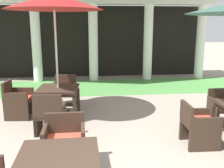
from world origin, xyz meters
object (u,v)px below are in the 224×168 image
object	(u,v)px
patio_table_near_foreground	(58,92)
patio_chair_mid_left_north	(65,143)
patio_umbrella_near_foreground	(54,3)
terracotta_urn	(54,96)
patio_chair_near_foreground_west	(18,101)
patio_chair_near_foreground_north	(65,91)
patio_chair_mid_right_north	(223,108)
patio_chair_near_foreground_south	(50,115)
patio_chair_mid_right_west	(198,125)
patio_table_mid_left	(58,164)

from	to	relation	value
patio_table_near_foreground	patio_chair_mid_left_north	xyz separation A→B (m)	(0.32, -2.37, -0.21)
patio_umbrella_near_foreground	terracotta_urn	distance (m)	2.90
patio_chair_near_foreground_west	patio_chair_near_foreground_north	bearing A→B (deg)	134.86
patio_chair_near_foreground_north	patio_chair_mid_right_north	distance (m)	4.08
patio_chair_near_foreground_west	patio_chair_near_foreground_south	distance (m)	1.40
patio_table_near_foreground	patio_chair_near_foreground_north	xyz separation A→B (m)	(0.08, 0.98, -0.23)
patio_chair_near_foreground_south	patio_chair_mid_right_west	bearing A→B (deg)	-11.72
patio_umbrella_near_foreground	patio_chair_mid_left_north	size ratio (longest dim) A/B	3.48
terracotta_urn	patio_chair_mid_left_north	bearing A→B (deg)	-80.75
patio_umbrella_near_foreground	patio_chair_near_foreground_south	xyz separation A→B (m)	(-0.08, -0.99, -2.28)
patio_table_near_foreground	patio_umbrella_near_foreground	bearing A→B (deg)	-104.04
patio_umbrella_near_foreground	patio_chair_near_foreground_south	bearing A→B (deg)	-94.59
patio_chair_mid_right_west	patio_chair_near_foreground_west	bearing A→B (deg)	-115.46
patio_chair_mid_right_west	patio_chair_near_foreground_north	bearing A→B (deg)	-135.01
patio_table_mid_left	patio_chair_mid_right_north	bearing A→B (deg)	36.64
patio_table_mid_left	patio_chair_mid_left_north	size ratio (longest dim) A/B	1.13
patio_chair_near_foreground_south	patio_chair_mid_left_north	xyz separation A→B (m)	(0.40, -1.38, 0.03)
patio_chair_near_foreground_west	patio_chair_mid_right_west	size ratio (longest dim) A/B	1.11
patio_chair_near_foreground_west	patio_chair_mid_right_north	distance (m)	4.80
patio_chair_mid_right_west	patio_chair_mid_right_north	xyz separation A→B (m)	(0.99, 0.94, -0.02)
patio_chair_near_foreground_south	patio_chair_mid_right_north	bearing A→B (deg)	6.41
patio_table_mid_left	terracotta_urn	xyz separation A→B (m)	(-0.63, 4.78, -0.49)
patio_table_near_foreground	patio_chair_mid_right_north	world-z (taller)	patio_chair_mid_right_north
patio_table_near_foreground	patio_umbrella_near_foreground	distance (m)	2.04
patio_table_near_foreground	terracotta_urn	xyz separation A→B (m)	(-0.29, 1.40, -0.48)
patio_chair_near_foreground_west	patio_chair_mid_left_north	xyz separation A→B (m)	(1.31, -2.45, 0.01)
patio_table_near_foreground	patio_chair_mid_left_north	size ratio (longest dim) A/B	1.18
terracotta_urn	patio_chair_near_foreground_north	bearing A→B (deg)	-48.60
patio_umbrella_near_foreground	patio_chair_mid_left_north	distance (m)	3.28
patio_table_mid_left	patio_chair_mid_right_north	size ratio (longest dim) A/B	1.21
patio_table_mid_left	patio_chair_mid_left_north	bearing A→B (deg)	90.84
patio_chair_near_foreground_west	patio_umbrella_near_foreground	bearing A→B (deg)	90.00
patio_umbrella_near_foreground	patio_chair_mid_right_north	xyz separation A→B (m)	(3.72, -0.87, -2.29)
patio_chair_near_foreground_west	patio_chair_mid_right_north	size ratio (longest dim) A/B	1.15
patio_chair_near_foreground_west	patio_table_mid_left	bearing A→B (deg)	25.51
patio_chair_near_foreground_north	patio_chair_mid_right_west	world-z (taller)	patio_chair_near_foreground_north
patio_table_near_foreground	patio_chair_near_foreground_south	world-z (taller)	patio_chair_near_foreground_south
patio_umbrella_near_foreground	terracotta_urn	size ratio (longest dim) A/B	7.67
patio_chair_mid_right_west	terracotta_urn	world-z (taller)	patio_chair_mid_right_west
patio_umbrella_near_foreground	patio_table_mid_left	xyz separation A→B (m)	(0.34, -3.38, -2.03)
patio_table_near_foreground	patio_table_mid_left	xyz separation A→B (m)	(0.34, -3.38, 0.01)
patio_umbrella_near_foreground	patio_chair_mid_right_north	bearing A→B (deg)	-13.13
patio_chair_mid_right_west	terracotta_urn	bearing A→B (deg)	-135.27
patio_table_mid_left	patio_chair_mid_left_north	distance (m)	1.04
patio_chair_mid_right_north	terracotta_urn	bearing A→B (deg)	-28.00
patio_table_mid_left	patio_chair_mid_right_north	distance (m)	4.22
patio_chair_mid_left_north	patio_chair_near_foreground_west	bearing A→B (deg)	-62.70
patio_chair_mid_right_north	patio_chair_mid_left_north	bearing A→B (deg)	25.33
patio_chair_near_foreground_north	patio_table_mid_left	world-z (taller)	patio_chair_near_foreground_north
patio_table_near_foreground	terracotta_urn	world-z (taller)	patio_table_near_foreground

